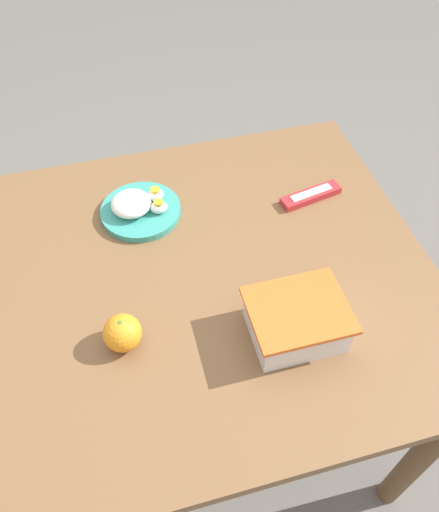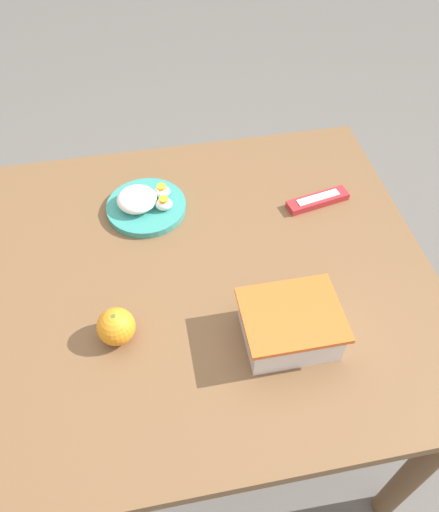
% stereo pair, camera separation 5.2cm
% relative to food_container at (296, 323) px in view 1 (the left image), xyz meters
% --- Properties ---
extents(ground_plane, '(10.00, 10.00, 0.00)m').
position_rel_food_container_xyz_m(ground_plane, '(0.16, -0.20, -0.77)').
color(ground_plane, '#66605B').
extents(table, '(1.06, 0.91, 0.73)m').
position_rel_food_container_xyz_m(table, '(0.16, -0.20, -0.14)').
color(table, brown).
rests_on(table, ground_plane).
extents(food_container, '(0.19, 0.16, 0.09)m').
position_rel_food_container_xyz_m(food_container, '(0.00, 0.00, 0.00)').
color(food_container, white).
rests_on(food_container, table).
extents(orange_fruit, '(0.08, 0.08, 0.08)m').
position_rel_food_container_xyz_m(orange_fruit, '(0.33, -0.06, 0.00)').
color(orange_fruit, orange).
rests_on(orange_fruit, table).
extents(rice_plate, '(0.20, 0.20, 0.06)m').
position_rel_food_container_xyz_m(rice_plate, '(0.25, -0.42, -0.02)').
color(rice_plate, teal).
rests_on(rice_plate, table).
extents(candy_bar, '(0.16, 0.07, 0.02)m').
position_rel_food_container_xyz_m(candy_bar, '(-0.18, -0.36, -0.03)').
color(candy_bar, '#B7282D').
rests_on(candy_bar, table).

